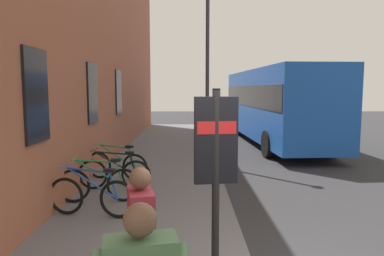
% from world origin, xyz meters
% --- Properties ---
extents(ground, '(60.00, 60.00, 0.00)m').
position_xyz_m(ground, '(6.00, -1.00, 0.00)').
color(ground, '#2D2D30').
extents(sidewalk_pavement, '(24.00, 3.50, 0.12)m').
position_xyz_m(sidewalk_pavement, '(8.00, 1.75, 0.06)').
color(sidewalk_pavement, slate).
rests_on(sidewalk_pavement, ground).
extents(station_facade, '(22.00, 0.65, 8.51)m').
position_xyz_m(station_facade, '(8.99, 3.80, 4.25)').
color(station_facade, '#9E563D').
rests_on(station_facade, ground).
extents(bicycle_nearest_sign, '(0.53, 1.75, 0.97)m').
position_xyz_m(bicycle_nearest_sign, '(2.45, 2.72, 0.51)').
color(bicycle_nearest_sign, black).
rests_on(bicycle_nearest_sign, sidewalk_pavement).
extents(bicycle_end_of_row, '(0.48, 1.77, 0.97)m').
position_xyz_m(bicycle_end_of_row, '(3.30, 2.80, 0.51)').
color(bicycle_end_of_row, black).
rests_on(bicycle_end_of_row, sidewalk_pavement).
extents(bicycle_mid_rack, '(0.48, 1.77, 0.97)m').
position_xyz_m(bicycle_mid_rack, '(4.23, 2.66, 0.51)').
color(bicycle_mid_rack, black).
rests_on(bicycle_mid_rack, sidewalk_pavement).
extents(bicycle_by_door, '(0.64, 1.72, 0.97)m').
position_xyz_m(bicycle_by_door, '(5.18, 2.80, 0.51)').
color(bicycle_by_door, black).
rests_on(bicycle_by_door, sidewalk_pavement).
extents(transit_info_sign, '(0.16, 0.56, 2.40)m').
position_xyz_m(transit_info_sign, '(0.35, 0.55, 1.72)').
color(transit_info_sign, black).
rests_on(transit_info_sign, sidewalk_pavement).
extents(city_bus, '(10.62, 3.09, 3.35)m').
position_xyz_m(city_bus, '(12.20, -3.00, 1.92)').
color(city_bus, '#1951B2').
rests_on(city_bus, ground).
extents(pedestrian_crossing_street, '(0.61, 0.34, 1.64)m').
position_xyz_m(pedestrian_crossing_street, '(-0.66, 1.36, 1.12)').
color(pedestrian_crossing_street, '#26262D').
rests_on(pedestrian_crossing_street, sidewalk_pavement).
extents(street_lamp, '(0.28, 0.28, 5.50)m').
position_xyz_m(street_lamp, '(7.53, 0.30, 3.36)').
color(street_lamp, '#333338').
rests_on(street_lamp, sidewalk_pavement).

